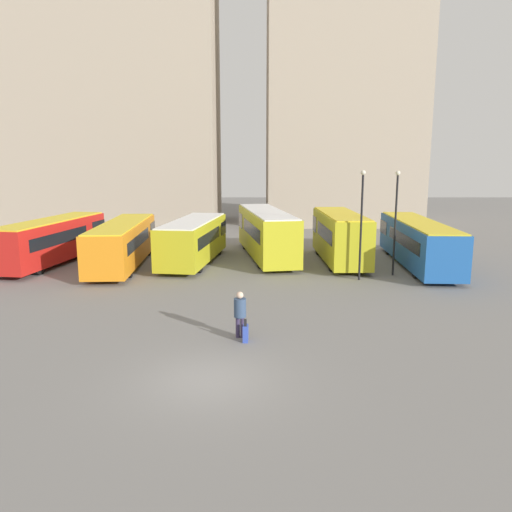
{
  "coord_description": "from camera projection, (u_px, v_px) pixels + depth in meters",
  "views": [
    {
      "loc": [
        1.51,
        -14.7,
        6.8
      ],
      "look_at": [
        1.59,
        12.64,
        1.57
      ],
      "focal_mm": 35.0,
      "sensor_mm": 36.0,
      "label": 1
    }
  ],
  "objects": [
    {
      "name": "bus_2",
      "position": [
        192.0,
        239.0,
        33.6
      ],
      "size": [
        3.83,
        9.85,
        2.91
      ],
      "rotation": [
        0.0,
        0.0,
        1.44
      ],
      "color": "gold",
      "rests_on": "ground_plane"
    },
    {
      "name": "building_block_right",
      "position": [
        341.0,
        82.0,
        53.49
      ],
      "size": [
        16.04,
        11.49,
        30.3
      ],
      "color": "tan",
      "rests_on": "ground_plane"
    },
    {
      "name": "bus_3",
      "position": [
        265.0,
        232.0,
        35.48
      ],
      "size": [
        4.28,
        11.86,
        3.35
      ],
      "rotation": [
        0.0,
        0.0,
        1.73
      ],
      "color": "gold",
      "rests_on": "ground_plane"
    },
    {
      "name": "bus_4",
      "position": [
        338.0,
        236.0,
        33.77
      ],
      "size": [
        2.67,
        9.29,
        3.36
      ],
      "rotation": [
        0.0,
        0.0,
        1.6
      ],
      "color": "gold",
      "rests_on": "ground_plane"
    },
    {
      "name": "bus_0",
      "position": [
        51.0,
        240.0,
        33.34
      ],
      "size": [
        4.08,
        10.93,
        2.96
      ],
      "rotation": [
        0.0,
        0.0,
        1.42
      ],
      "color": "red",
      "rests_on": "ground_plane"
    },
    {
      "name": "lamp_post_1",
      "position": [
        360.0,
        217.0,
        28.28
      ],
      "size": [
        0.28,
        0.28,
        6.29
      ],
      "color": "black",
      "rests_on": "ground_plane"
    },
    {
      "name": "ground_plane",
      "position": [
        207.0,
        380.0,
        15.71
      ],
      "size": [
        160.0,
        160.0,
        0.0
      ],
      "primitive_type": "plane",
      "color": "slate"
    },
    {
      "name": "traveler",
      "position": [
        239.0,
        310.0,
        19.31
      ],
      "size": [
        0.5,
        0.5,
        1.85
      ],
      "rotation": [
        0.0,
        0.0,
        1.51
      ],
      "color": "#382D4C",
      "rests_on": "ground_plane"
    },
    {
      "name": "building_block_left",
      "position": [
        94.0,
        108.0,
        53.92
      ],
      "size": [
        26.33,
        11.39,
        24.87
      ],
      "color": "tan",
      "rests_on": "ground_plane"
    },
    {
      "name": "bus_1",
      "position": [
        122.0,
        242.0,
        32.7
      ],
      "size": [
        3.06,
        11.49,
        2.85
      ],
      "rotation": [
        0.0,
        0.0,
        1.62
      ],
      "color": "orange",
      "rests_on": "ground_plane"
    },
    {
      "name": "bus_5",
      "position": [
        416.0,
        241.0,
        32.88
      ],
      "size": [
        3.06,
        12.43,
        2.92
      ],
      "rotation": [
        0.0,
        0.0,
        1.52
      ],
      "color": "#1E56A3",
      "rests_on": "ground_plane"
    },
    {
      "name": "suitcase",
      "position": [
        244.0,
        333.0,
        18.99
      ],
      "size": [
        0.22,
        0.4,
        0.95
      ],
      "rotation": [
        0.0,
        0.0,
        1.51
      ],
      "color": "#334CB2",
      "rests_on": "ground_plane"
    },
    {
      "name": "lamp_post_0",
      "position": [
        394.0,
        215.0,
        29.53
      ],
      "size": [
        0.28,
        0.28,
        6.24
      ],
      "color": "black",
      "rests_on": "ground_plane"
    }
  ]
}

